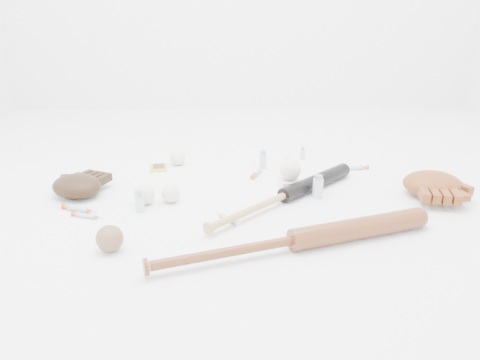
{
  "coord_description": "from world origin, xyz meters",
  "views": [
    {
      "loc": [
        -0.05,
        -1.6,
        0.71
      ],
      "look_at": [
        -0.03,
        0.04,
        0.06
      ],
      "focal_mm": 35.0,
      "sensor_mm": 36.0,
      "label": 1
    }
  ],
  "objects_px": {
    "pedestal": "(290,185)",
    "glove_dark": "(77,186)",
    "bat_dark": "(285,195)",
    "bat_wood": "(294,240)"
  },
  "relations": [
    {
      "from": "glove_dark",
      "to": "bat_wood",
      "type": "bearing_deg",
      "value": -3.79
    },
    {
      "from": "bat_wood",
      "to": "glove_dark",
      "type": "xyz_separation_m",
      "value": [
        -0.77,
        0.42,
        0.01
      ]
    },
    {
      "from": "pedestal",
      "to": "glove_dark",
      "type": "bearing_deg",
      "value": -176.5
    },
    {
      "from": "bat_wood",
      "to": "pedestal",
      "type": "relative_size",
      "value": 12.01
    },
    {
      "from": "bat_dark",
      "to": "bat_wood",
      "type": "xyz_separation_m",
      "value": [
        -0.01,
        -0.35,
        0.01
      ]
    },
    {
      "from": "bat_dark",
      "to": "glove_dark",
      "type": "height_order",
      "value": "glove_dark"
    },
    {
      "from": "bat_dark",
      "to": "bat_wood",
      "type": "bearing_deg",
      "value": -135.31
    },
    {
      "from": "bat_wood",
      "to": "bat_dark",
      "type": "bearing_deg",
      "value": 69.84
    },
    {
      "from": "bat_dark",
      "to": "glove_dark",
      "type": "distance_m",
      "value": 0.78
    },
    {
      "from": "bat_dark",
      "to": "glove_dark",
      "type": "relative_size",
      "value": 3.47
    }
  ]
}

